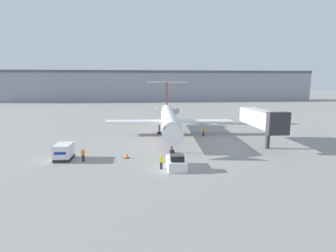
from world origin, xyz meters
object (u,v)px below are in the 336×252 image
Objects in this scene: worker_near_tug at (161,161)px; worker_by_wing at (203,131)px; worker_on_apron at (83,155)px; jet_bridge at (262,119)px; traffic_cone_left at (127,156)px; airplane_main at (169,118)px; luggage_cart at (64,152)px; pushback_tug at (176,163)px.

worker_near_tug reaches higher than worker_by_wing.
worker_on_apron is 28.89m from jet_bridge.
traffic_cone_left is 0.06× the size of jet_bridge.
worker_by_wing is at bearing -17.57° from airplane_main.
luggage_cart reaches higher than worker_on_apron.
pushback_tug is at bearing 4.83° from worker_near_tug.
airplane_main is 22.60m from luggage_cart.
worker_by_wing is 24.65m from worker_on_apron.
airplane_main is 17.75m from jet_bridge.
worker_by_wing is 11.74m from jet_bridge.
luggage_cart reaches higher than worker_by_wing.
airplane_main is 21.01m from pushback_tug.
pushback_tug is 5.78× the size of traffic_cone_left.
airplane_main is at bearing 146.29° from jet_bridge.
airplane_main reaches higher than pushback_tug.
worker_near_tug is at bearing -97.65° from airplane_main.
airplane_main is at bearing 162.43° from worker_by_wing.
worker_on_apron is at bearing -169.00° from traffic_cone_left.
traffic_cone_left is at bearing 131.69° from worker_near_tug.
worker_near_tug is 21.08m from jet_bridge.
luggage_cart is at bearing -134.81° from airplane_main.
worker_on_apron is (-13.04, -16.97, -2.46)m from airplane_main.
worker_by_wing is (7.57, 18.72, 0.26)m from pushback_tug.
worker_by_wing is 19.64m from traffic_cone_left.
traffic_cone_left is (-6.42, 4.95, -0.38)m from pushback_tug.
airplane_main reaches higher than luggage_cart.
worker_by_wing reaches higher than traffic_cone_left.
pushback_tug is 8.11m from traffic_cone_left.
traffic_cone_left is (8.48, 0.08, -0.76)m from luggage_cart.
worker_on_apron is 5.81m from traffic_cone_left.
worker_near_tug is (-1.87, -0.16, 0.26)m from pushback_tug.
airplane_main is 21.30m from worker_near_tug.
jet_bridge is (30.58, 6.12, 3.35)m from luggage_cart.
worker_near_tug reaches higher than worker_on_apron.
traffic_cone_left is 23.28m from jet_bridge.
worker_on_apron is (2.81, -1.02, -0.16)m from luggage_cart.
traffic_cone_left is at bearing -135.46° from worker_by_wing.
pushback_tug is 12.69m from worker_on_apron.
worker_by_wing is at bearing 136.38° from jet_bridge.
worker_on_apron is at bearing 162.34° from pushback_tug.
worker_on_apron reaches higher than traffic_cone_left.
airplane_main reaches higher than worker_by_wing.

